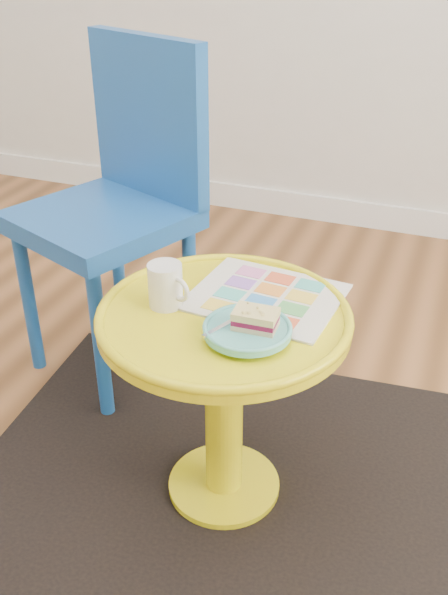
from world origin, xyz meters
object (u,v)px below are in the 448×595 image
(side_table, at_px, (224,369))
(plate, at_px, (247,330))
(chair, at_px, (121,192))
(mug, at_px, (166,284))
(newspaper, at_px, (265,297))

(side_table, bearing_deg, plate, -42.32)
(plate, bearing_deg, chair, 137.42)
(side_table, relative_size, mug, 5.21)
(side_table, distance_m, chair, 0.70)
(mug, bearing_deg, plate, 4.11)
(side_table, relative_size, plate, 3.06)
(side_table, height_order, newspaper, newspaper)
(side_table, height_order, plate, plate)
(plate, bearing_deg, mug, 164.05)
(chair, height_order, plate, chair)
(side_table, xyz_separation_m, mug, (-0.13, -0.01, 0.20))
(newspaper, relative_size, plate, 1.78)
(side_table, relative_size, newspaper, 1.72)
(side_table, xyz_separation_m, newspaper, (0.06, 0.10, 0.15))
(side_table, bearing_deg, chair, 137.38)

